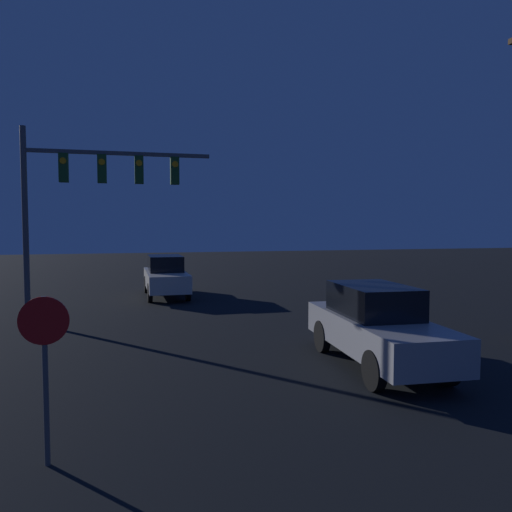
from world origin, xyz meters
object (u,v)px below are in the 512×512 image
object	(u,v)px
traffic_signal_mast	(88,186)
car_far	(166,276)
stop_sign	(45,351)
car_near	(376,325)

from	to	relation	value
traffic_signal_mast	car_far	bearing A→B (deg)	60.03
car_far	stop_sign	xyz separation A→B (m)	(-2.72, -14.93, 0.59)
car_near	stop_sign	bearing A→B (deg)	28.95
car_near	car_far	xyz separation A→B (m)	(-3.54, 11.93, 0.00)
car_far	traffic_signal_mast	bearing A→B (deg)	59.85
car_near	traffic_signal_mast	world-z (taller)	traffic_signal_mast
car_near	stop_sign	world-z (taller)	stop_sign
traffic_signal_mast	stop_sign	xyz separation A→B (m)	(0.07, -10.10, -2.82)
car_near	car_far	bearing A→B (deg)	-70.13
car_far	traffic_signal_mast	world-z (taller)	traffic_signal_mast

